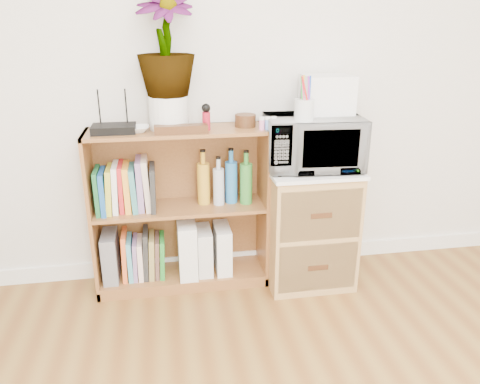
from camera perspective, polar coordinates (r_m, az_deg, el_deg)
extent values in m
cube|color=white|center=(3.08, -0.46, -8.11)|extent=(4.00, 0.02, 0.10)
cube|color=brown|center=(2.74, -7.26, -2.17)|extent=(1.00, 0.30, 0.95)
cube|color=#9E7542|center=(2.84, 8.23, -4.09)|extent=(0.50, 0.45, 0.70)
imported|color=silver|center=(2.67, 8.85, 5.99)|extent=(0.55, 0.39, 0.29)
cylinder|color=silver|center=(2.51, 7.83, 9.89)|extent=(0.10, 0.10, 0.11)
cube|color=white|center=(2.72, 10.56, 11.61)|extent=(0.27, 0.22, 0.21)
cube|color=black|center=(2.58, -15.13, 7.46)|extent=(0.23, 0.16, 0.04)
imported|color=silver|center=(2.57, -12.42, 7.49)|extent=(0.13, 0.13, 0.03)
cylinder|color=silver|center=(2.60, -8.66, 9.55)|extent=(0.21, 0.21, 0.18)
imported|color=#386829|center=(2.56, -9.10, 17.44)|extent=(0.30, 0.30, 0.54)
cube|color=#361F0E|center=(2.49, -7.19, 7.60)|extent=(0.28, 0.07, 0.04)
cylinder|color=maroon|center=(2.56, -4.13, 8.62)|extent=(0.04, 0.04, 0.10)
cylinder|color=#38230F|center=(2.64, 0.65, 8.71)|extent=(0.12, 0.12, 0.07)
cube|color=pink|center=(2.57, 3.40, 8.17)|extent=(0.11, 0.04, 0.05)
cube|color=slate|center=(2.87, -15.49, -7.51)|extent=(0.09, 0.23, 0.28)
cube|color=white|center=(2.83, -6.47, -6.67)|extent=(0.11, 0.27, 0.33)
cube|color=silver|center=(2.85, -4.41, -7.07)|extent=(0.09, 0.22, 0.28)
cube|color=silver|center=(2.86, -2.16, -6.83)|extent=(0.09, 0.23, 0.28)
cube|color=#1A6332|center=(2.71, -16.90, 0.22)|extent=(0.03, 0.20, 0.25)
cube|color=#1A509C|center=(2.71, -16.27, 0.17)|extent=(0.03, 0.20, 0.24)
cube|color=gold|center=(2.70, -15.60, 0.34)|extent=(0.04, 0.20, 0.25)
cube|color=white|center=(2.70, -14.91, 0.51)|extent=(0.04, 0.20, 0.27)
cube|color=red|center=(2.69, -14.26, 0.54)|extent=(0.03, 0.20, 0.27)
cube|color=orange|center=(2.69, -13.57, 0.52)|extent=(0.04, 0.20, 0.26)
cube|color=teal|center=(2.69, -12.82, 0.47)|extent=(0.04, 0.20, 0.25)
cube|color=#8E6BA0|center=(2.68, -12.09, 0.91)|extent=(0.03, 0.20, 0.29)
cube|color=beige|center=(2.68, -11.31, 1.01)|extent=(0.04, 0.20, 0.30)
cube|color=#242424|center=(2.68, -10.58, 0.63)|extent=(0.03, 0.20, 0.25)
cylinder|color=gold|center=(2.68, -4.44, 1.60)|extent=(0.07, 0.07, 0.31)
cylinder|color=#ADB5C5|center=(2.70, -2.64, 1.32)|extent=(0.06, 0.06, 0.28)
cylinder|color=#246DAC|center=(2.70, -1.05, 1.80)|extent=(0.07, 0.07, 0.32)
cylinder|color=#33822F|center=(2.72, 0.69, 1.81)|extent=(0.07, 0.07, 0.31)
cylinder|color=gold|center=(2.74, 2.42, 1.47)|extent=(0.07, 0.07, 0.26)
cube|color=orange|center=(2.86, -13.84, -7.41)|extent=(0.03, 0.19, 0.29)
cube|color=teal|center=(2.87, -13.20, -7.74)|extent=(0.03, 0.19, 0.25)
cube|color=#856598|center=(2.87, -12.62, -7.79)|extent=(0.03, 0.19, 0.24)
cube|color=beige|center=(2.86, -12.01, -7.81)|extent=(0.03, 0.19, 0.23)
cube|color=#272727|center=(2.85, -11.40, -7.27)|extent=(0.04, 0.19, 0.29)
cube|color=olive|center=(2.86, -10.70, -7.55)|extent=(0.04, 0.19, 0.25)
cube|color=brown|center=(2.86, -10.06, -7.62)|extent=(0.04, 0.19, 0.24)
cube|color=#227F29|center=(2.86, -9.47, -7.60)|extent=(0.04, 0.19, 0.24)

